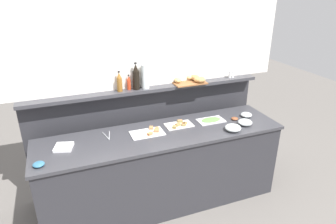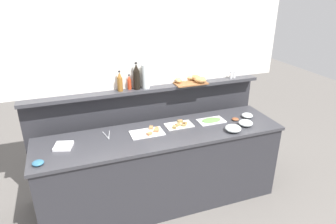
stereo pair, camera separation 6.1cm
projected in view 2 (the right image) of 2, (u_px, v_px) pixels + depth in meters
The scene contains 21 objects.
ground_plane at pixel (148, 174), 4.17m from camera, with size 12.00×12.00×0.00m, color slate.
buffet_counter at pixel (162, 169), 3.47m from camera, with size 2.72×0.71×0.94m.
back_ledge_unit at pixel (149, 132), 3.84m from camera, with size 2.88×0.22×1.31m.
upper_wall_panel at pixel (145, 30), 3.35m from camera, with size 3.48×0.08×1.29m, color white.
sandwich_platter_front at pixel (149, 132), 3.27m from camera, with size 0.36×0.22×0.04m.
sandwich_platter_side at pixel (179, 125), 3.44m from camera, with size 0.31×0.19×0.04m.
cold_cuts_platter at pixel (211, 121), 3.55m from camera, with size 0.32×0.19×0.02m.
glass_bowl_large at pixel (247, 116), 3.65m from camera, with size 0.13×0.13×0.05m.
glass_bowl_medium at pixel (246, 123), 3.44m from camera, with size 0.16×0.16×0.07m.
glass_bowl_small at pixel (233, 129), 3.31m from camera, with size 0.18×0.18×0.07m.
condiment_bowl_dark at pixel (235, 119), 3.58m from camera, with size 0.08×0.08×0.03m, color brown.
condiment_bowl_cream at pixel (38, 163), 2.70m from camera, with size 0.10×0.10×0.04m, color teal.
serving_tongs at pixel (107, 135), 3.22m from camera, with size 0.08×0.18×0.01m.
napkin_stack at pixel (63, 146), 2.99m from camera, with size 0.17×0.17×0.03m, color white.
hot_sauce_bottle at pixel (129, 83), 3.44m from camera, with size 0.04×0.04×0.18m.
vinegar_bottle_amber at pixel (120, 82), 3.38m from camera, with size 0.06×0.06×0.24m.
wine_bottle_dark at pixel (137, 77), 3.42m from camera, with size 0.08×0.08×0.32m.
salt_shaker at pixel (231, 75), 3.85m from camera, with size 0.03×0.03×0.09m.
pepper_shaker at pixel (234, 75), 3.86m from camera, with size 0.03×0.03×0.09m.
bread_basket at pixel (193, 80), 3.68m from camera, with size 0.41×0.31×0.08m.
water_carafe at pixel (146, 76), 3.45m from camera, with size 0.09×0.09×0.28m, color silver.
Camera 2 is at (-0.93, -2.77, 2.46)m, focal length 32.07 mm.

